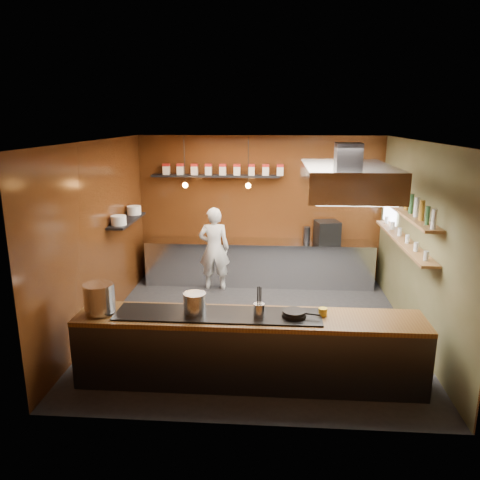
# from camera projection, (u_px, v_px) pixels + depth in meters

# --- Properties ---
(floor) EXTENTS (5.00, 5.00, 0.00)m
(floor) POSITION_uv_depth(u_px,v_px,m) (254.00, 328.00, 7.65)
(floor) COLOR black
(floor) RESTS_ON ground
(back_wall) EXTENTS (5.00, 0.00, 5.00)m
(back_wall) POSITION_uv_depth(u_px,v_px,m) (260.00, 209.00, 9.69)
(back_wall) COLOR #321409
(back_wall) RESTS_ON ground
(left_wall) EXTENTS (0.00, 5.00, 5.00)m
(left_wall) POSITION_uv_depth(u_px,v_px,m) (98.00, 237.00, 7.45)
(left_wall) COLOR #321409
(left_wall) RESTS_ON ground
(right_wall) EXTENTS (0.00, 5.00, 5.00)m
(right_wall) POSITION_uv_depth(u_px,v_px,m) (419.00, 242.00, 7.10)
(right_wall) COLOR #4D4D2B
(right_wall) RESTS_ON ground
(ceiling) EXTENTS (5.00, 5.00, 0.00)m
(ceiling) POSITION_uv_depth(u_px,v_px,m) (256.00, 141.00, 6.89)
(ceiling) COLOR silver
(ceiling) RESTS_ON back_wall
(window_pane) EXTENTS (0.00, 1.00, 1.00)m
(window_pane) POSITION_uv_depth(u_px,v_px,m) (391.00, 198.00, 8.64)
(window_pane) COLOR white
(window_pane) RESTS_ON right_wall
(prep_counter) EXTENTS (4.60, 0.65, 0.90)m
(prep_counter) POSITION_uv_depth(u_px,v_px,m) (259.00, 262.00, 9.63)
(prep_counter) COLOR silver
(prep_counter) RESTS_ON floor
(pass_counter) EXTENTS (4.40, 0.72, 0.94)m
(pass_counter) POSITION_uv_depth(u_px,v_px,m) (249.00, 349.00, 5.99)
(pass_counter) COLOR #38383D
(pass_counter) RESTS_ON floor
(tin_shelf) EXTENTS (2.60, 0.26, 0.04)m
(tin_shelf) POSITION_uv_depth(u_px,v_px,m) (215.00, 176.00, 9.44)
(tin_shelf) COLOR black
(tin_shelf) RESTS_ON back_wall
(plate_shelf) EXTENTS (0.30, 1.40, 0.04)m
(plate_shelf) POSITION_uv_depth(u_px,v_px,m) (127.00, 221.00, 8.39)
(plate_shelf) COLOR black
(plate_shelf) RESTS_ON left_wall
(bottle_shelf_upper) EXTENTS (0.26, 2.80, 0.04)m
(bottle_shelf_upper) POSITION_uv_depth(u_px,v_px,m) (406.00, 211.00, 7.29)
(bottle_shelf_upper) COLOR brown
(bottle_shelf_upper) RESTS_ON right_wall
(bottle_shelf_lower) EXTENTS (0.26, 2.80, 0.04)m
(bottle_shelf_lower) POSITION_uv_depth(u_px,v_px,m) (403.00, 240.00, 7.41)
(bottle_shelf_lower) COLOR brown
(bottle_shelf_lower) RESTS_ON right_wall
(extractor_hood) EXTENTS (1.20, 2.00, 0.72)m
(extractor_hood) POSITION_uv_depth(u_px,v_px,m) (347.00, 179.00, 6.54)
(extractor_hood) COLOR #38383D
(extractor_hood) RESTS_ON ceiling
(pendant_left) EXTENTS (0.10, 0.10, 0.95)m
(pendant_left) POSITION_uv_depth(u_px,v_px,m) (185.00, 182.00, 8.85)
(pendant_left) COLOR black
(pendant_left) RESTS_ON ceiling
(pendant_right) EXTENTS (0.10, 0.10, 0.95)m
(pendant_right) POSITION_uv_depth(u_px,v_px,m) (248.00, 183.00, 8.76)
(pendant_right) COLOR black
(pendant_right) RESTS_ON ceiling
(storage_tins) EXTENTS (2.43, 0.13, 0.22)m
(storage_tins) POSITION_uv_depth(u_px,v_px,m) (223.00, 169.00, 9.39)
(storage_tins) COLOR beige
(storage_tins) RESTS_ON tin_shelf
(plate_stacks) EXTENTS (0.26, 1.16, 0.16)m
(plate_stacks) POSITION_uv_depth(u_px,v_px,m) (127.00, 215.00, 8.36)
(plate_stacks) COLOR white
(plate_stacks) RESTS_ON plate_shelf
(bottles) EXTENTS (0.06, 2.66, 0.24)m
(bottles) POSITION_uv_depth(u_px,v_px,m) (406.00, 203.00, 7.26)
(bottles) COLOR silver
(bottles) RESTS_ON bottle_shelf_upper
(wine_glasses) EXTENTS (0.07, 2.37, 0.13)m
(wine_glasses) POSITION_uv_depth(u_px,v_px,m) (403.00, 235.00, 7.39)
(wine_glasses) COLOR silver
(wine_glasses) RESTS_ON bottle_shelf_lower
(stockpot_large) EXTENTS (0.43, 0.43, 0.38)m
(stockpot_large) POSITION_uv_depth(u_px,v_px,m) (99.00, 298.00, 5.90)
(stockpot_large) COLOR silver
(stockpot_large) RESTS_ON pass_counter
(stockpot_small) EXTENTS (0.36, 0.36, 0.27)m
(stockpot_small) POSITION_uv_depth(u_px,v_px,m) (195.00, 303.00, 5.88)
(stockpot_small) COLOR silver
(stockpot_small) RESTS_ON pass_counter
(utensil_crock) EXTENTS (0.15, 0.15, 0.18)m
(utensil_crock) POSITION_uv_depth(u_px,v_px,m) (259.00, 310.00, 5.77)
(utensil_crock) COLOR silver
(utensil_crock) RESTS_ON pass_counter
(frying_pan) EXTENTS (0.47, 0.31, 0.08)m
(frying_pan) POSITION_uv_depth(u_px,v_px,m) (294.00, 314.00, 5.80)
(frying_pan) COLOR black
(frying_pan) RESTS_ON pass_counter
(butter_jar) EXTENTS (0.12, 0.12, 0.10)m
(butter_jar) POSITION_uv_depth(u_px,v_px,m) (323.00, 312.00, 5.87)
(butter_jar) COLOR gold
(butter_jar) RESTS_ON pass_counter
(espresso_machine) EXTENTS (0.53, 0.51, 0.45)m
(espresso_machine) POSITION_uv_depth(u_px,v_px,m) (327.00, 232.00, 9.35)
(espresso_machine) COLOR black
(espresso_machine) RESTS_ON prep_counter
(chef) EXTENTS (0.62, 0.42, 1.66)m
(chef) POSITION_uv_depth(u_px,v_px,m) (214.00, 249.00, 9.24)
(chef) COLOR silver
(chef) RESTS_ON floor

